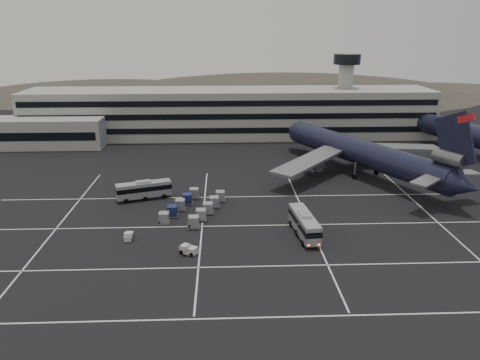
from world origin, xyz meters
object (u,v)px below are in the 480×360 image
(bus_near, at_px, (304,223))
(uld_cluster, at_px, (194,207))
(trijet_main, at_px, (363,152))
(tug_a, at_px, (129,236))
(bus_far, at_px, (144,189))

(bus_near, distance_m, uld_cluster, 20.98)
(trijet_main, xyz_separation_m, uld_cluster, (-36.17, -20.36, -4.28))
(uld_cluster, bearing_deg, trijet_main, 29.37)
(trijet_main, bearing_deg, bus_near, -146.37)
(tug_a, bearing_deg, bus_near, 0.65)
(trijet_main, relative_size, uld_cluster, 3.19)
(bus_near, distance_m, bus_far, 33.02)
(bus_far, relative_size, tug_a, 4.87)
(trijet_main, distance_m, tug_a, 55.81)
(trijet_main, height_order, bus_near, trijet_main)
(trijet_main, bearing_deg, bus_far, 170.21)
(trijet_main, relative_size, bus_near, 4.89)
(tug_a, xyz_separation_m, uld_cluster, (9.54, 11.32, 0.36))
(bus_near, xyz_separation_m, bus_far, (-27.94, 17.59, -0.08))
(trijet_main, distance_m, uld_cluster, 41.73)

